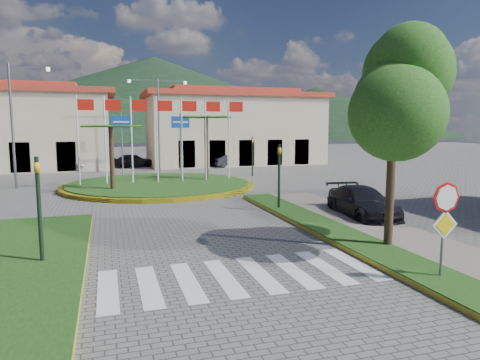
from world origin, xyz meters
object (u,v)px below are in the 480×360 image
object	(u,v)px
deciduous_tree	(395,90)
car_dark_a	(134,160)
car_dark_b	(229,160)
car_side_right	(362,202)
white_van	(63,163)
stop_sign	(445,215)
roundabout_island	(159,184)

from	to	relation	value
deciduous_tree	car_dark_a	xyz separation A→B (m)	(-6.25, 31.85, -4.50)
car_dark_b	car_side_right	world-z (taller)	car_side_right
deciduous_tree	car_dark_a	size ratio (longest dim) A/B	1.73
car_dark_a	car_dark_b	size ratio (longest dim) A/B	1.01
white_van	car_dark_a	distance (m)	6.59
stop_sign	car_side_right	size ratio (longest dim) A/B	0.57
white_van	car_side_right	size ratio (longest dim) A/B	1.06
roundabout_island	car_dark_b	bearing A→B (deg)	55.73
stop_sign	white_van	distance (m)	35.13
roundabout_island	stop_sign	world-z (taller)	roundabout_island
car_dark_a	deciduous_tree	bearing A→B (deg)	-179.37
roundabout_island	car_side_right	xyz separation A→B (m)	(7.50, -12.44, 0.50)
deciduous_tree	car_dark_b	distance (m)	29.90
roundabout_island	car_side_right	bearing A→B (deg)	-58.94
deciduous_tree	white_van	world-z (taller)	deciduous_tree
deciduous_tree	car_dark_b	world-z (taller)	deciduous_tree
stop_sign	white_van	size ratio (longest dim) A/B	0.53
stop_sign	car_dark_a	size ratio (longest dim) A/B	0.67
car_dark_b	car_side_right	xyz separation A→B (m)	(-0.96, -24.85, 0.03)
roundabout_island	car_side_right	size ratio (longest dim) A/B	2.72
roundabout_island	white_van	xyz separation A→B (m)	(-7.07, 12.98, 0.51)
roundabout_island	stop_sign	bearing A→B (deg)	-76.27
deciduous_tree	car_side_right	size ratio (longest dim) A/B	1.46
deciduous_tree	car_dark_a	bearing A→B (deg)	101.09
stop_sign	deciduous_tree	size ratio (longest dim) A/B	0.39
car_side_right	white_van	bearing A→B (deg)	126.24
car_dark_b	car_side_right	distance (m)	24.86
roundabout_island	car_dark_b	world-z (taller)	roundabout_island
car_dark_a	car_side_right	size ratio (longest dim) A/B	0.84
white_van	car_dark_b	distance (m)	15.53
stop_sign	car_side_right	xyz separation A→B (m)	(2.60, 7.59, -1.11)
stop_sign	deciduous_tree	world-z (taller)	deciduous_tree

